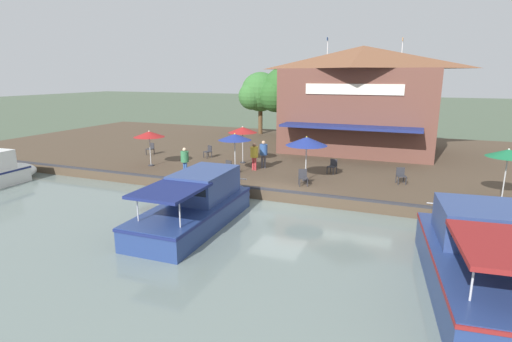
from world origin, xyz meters
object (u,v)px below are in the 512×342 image
at_px(cafe_chair_mid_patio, 208,151).
at_px(cafe_chair_far_corner_seat, 227,167).
at_px(person_mid_patio, 185,158).
at_px(waterfront_restaurant, 361,98).
at_px(tree_upstream_bank, 258,93).
at_px(person_at_quay_edge, 263,151).
at_px(patio_umbrella_by_entrance, 243,130).
at_px(cafe_chair_under_first_umbrella, 401,175).
at_px(patio_umbrella_mid_patio_left, 235,137).
at_px(cafe_chair_beside_entrance, 151,148).
at_px(motorboat_outer_channel, 201,203).
at_px(patio_umbrella_mid_patio_right, 508,153).
at_px(patio_umbrella_back_row, 307,141).
at_px(tree_behind_restaurant, 283,92).
at_px(motorboat_fourth_along, 482,257).
at_px(cafe_chair_facing_river, 303,176).
at_px(patio_umbrella_far_corner, 149,134).
at_px(person_near_entrance, 254,153).
at_px(cafe_chair_back_row_seat, 333,166).

height_order(cafe_chair_mid_patio, cafe_chair_far_corner_seat, same).
xyz_separation_m(cafe_chair_mid_patio, person_mid_patio, (4.95, 1.19, 0.52)).
bearing_deg(waterfront_restaurant, tree_upstream_bank, -116.00).
height_order(cafe_chair_mid_patio, person_at_quay_edge, person_at_quay_edge).
height_order(patio_umbrella_by_entrance, cafe_chair_under_first_umbrella, patio_umbrella_by_entrance).
height_order(patio_umbrella_by_entrance, cafe_chair_far_corner_seat, patio_umbrella_by_entrance).
xyz_separation_m(person_mid_patio, tree_upstream_bank, (-17.11, -2.27, 2.95)).
bearing_deg(person_at_quay_edge, patio_umbrella_mid_patio_left, -24.24).
distance_m(cafe_chair_beside_entrance, cafe_chair_far_corner_seat, 8.56).
relative_size(patio_umbrella_by_entrance, motorboat_outer_channel, 0.31).
bearing_deg(cafe_chair_mid_patio, waterfront_restaurant, 127.70).
height_order(patio_umbrella_mid_patio_right, cafe_chair_under_first_umbrella, patio_umbrella_mid_patio_right).
distance_m(patio_umbrella_mid_patio_left, cafe_chair_under_first_umbrella, 9.31).
height_order(patio_umbrella_back_row, tree_behind_restaurant, tree_behind_restaurant).
distance_m(waterfront_restaurant, motorboat_fourth_along, 19.86).
height_order(cafe_chair_facing_river, person_at_quay_edge, person_at_quay_edge).
xyz_separation_m(patio_umbrella_far_corner, cafe_chair_under_first_umbrella, (-1.45, 14.95, -1.54)).
xyz_separation_m(waterfront_restaurant, patio_umbrella_by_entrance, (7.80, -6.31, -1.75)).
bearing_deg(person_near_entrance, motorboat_outer_channel, 4.69).
xyz_separation_m(patio_umbrella_far_corner, motorboat_fourth_along, (7.69, 17.67, -1.72)).
xyz_separation_m(waterfront_restaurant, person_near_entrance, (9.42, -4.83, -2.90)).
height_order(waterfront_restaurant, patio_umbrella_back_row, waterfront_restaurant).
relative_size(cafe_chair_far_corner_seat, person_at_quay_edge, 0.49).
distance_m(waterfront_restaurant, cafe_chair_mid_patio, 12.17).
height_order(patio_umbrella_mid_patio_left, cafe_chair_facing_river, patio_umbrella_mid_patio_left).
bearing_deg(person_mid_patio, tree_upstream_bank, -172.43).
distance_m(patio_umbrella_by_entrance, person_mid_patio, 4.77).
xyz_separation_m(cafe_chair_far_corner_seat, tree_upstream_bank, (-16.21, -4.52, 3.47)).
bearing_deg(tree_behind_restaurant, patio_umbrella_back_row, 22.52).
distance_m(motorboat_fourth_along, tree_upstream_bank, 29.02).
bearing_deg(cafe_chair_beside_entrance, cafe_chair_mid_patio, 97.87).
xyz_separation_m(person_mid_patio, person_at_quay_edge, (-3.39, 3.53, 0.08)).
distance_m(patio_umbrella_mid_patio_right, patio_umbrella_by_entrance, 14.65).
distance_m(patio_umbrella_mid_patio_left, motorboat_outer_channel, 6.56).
bearing_deg(cafe_chair_back_row_seat, patio_umbrella_by_entrance, -96.73).
height_order(cafe_chair_facing_river, person_mid_patio, person_mid_patio).
bearing_deg(patio_umbrella_far_corner, tree_behind_restaurant, 167.59).
bearing_deg(cafe_chair_under_first_umbrella, cafe_chair_mid_patio, -99.82).
xyz_separation_m(patio_umbrella_mid_patio_right, cafe_chair_far_corner_seat, (0.54, -13.86, -1.71)).
bearing_deg(motorboat_fourth_along, motorboat_outer_channel, -98.29).
height_order(cafe_chair_back_row_seat, person_mid_patio, person_mid_patio).
bearing_deg(motorboat_fourth_along, cafe_chair_back_row_seat, -146.79).
xyz_separation_m(patio_umbrella_by_entrance, cafe_chair_mid_patio, (-0.66, -2.92, -1.70)).
height_order(patio_umbrella_by_entrance, person_mid_patio, patio_umbrella_by_entrance).
bearing_deg(motorboat_fourth_along, person_near_entrance, -129.19).
height_order(cafe_chair_under_first_umbrella, person_at_quay_edge, person_at_quay_edge).
xyz_separation_m(cafe_chair_far_corner_seat, person_at_quay_edge, (-2.49, 1.28, 0.60)).
xyz_separation_m(cafe_chair_far_corner_seat, tree_behind_restaurant, (-16.38, -2.07, 3.64)).
bearing_deg(tree_behind_restaurant, patio_umbrella_by_entrance, 6.83).
height_order(cafe_chair_mid_patio, cafe_chair_under_first_umbrella, same).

